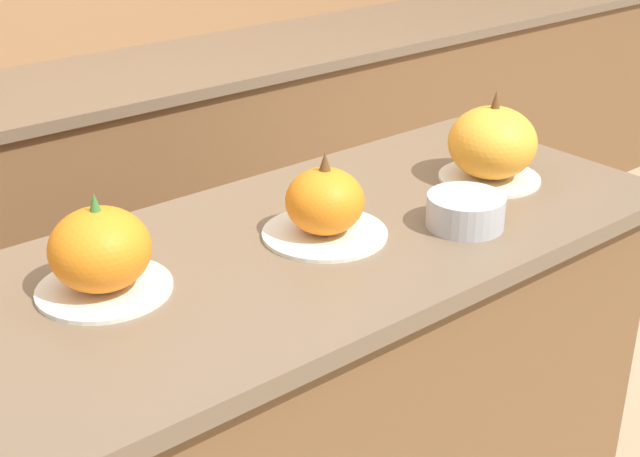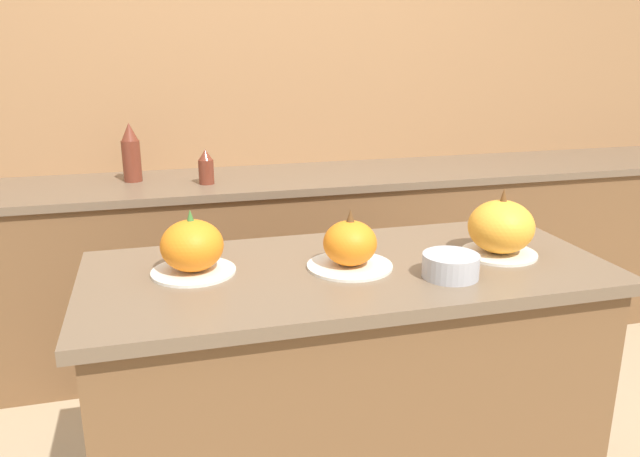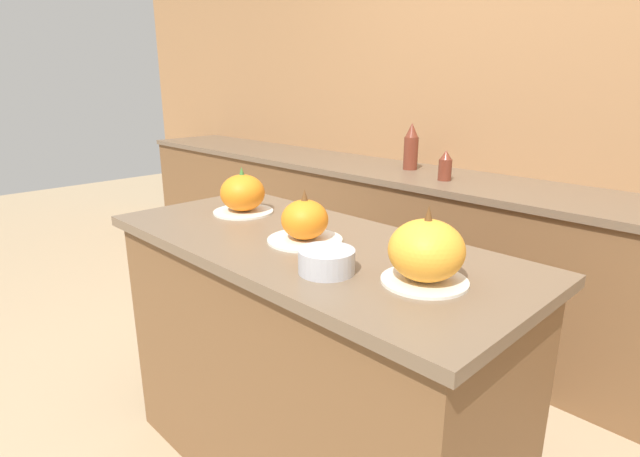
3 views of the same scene
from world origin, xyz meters
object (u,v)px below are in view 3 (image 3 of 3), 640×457
at_px(mixing_bowl, 327,261).
at_px(bottle_tall, 411,147).
at_px(bottle_short, 445,166).
at_px(pumpkin_cake_center, 304,222).
at_px(pumpkin_cake_right, 426,252).
at_px(pumpkin_cake_left, 243,195).

bearing_deg(mixing_bowl, bottle_tall, 118.53).
bearing_deg(bottle_short, pumpkin_cake_center, -77.60).
height_order(pumpkin_cake_center, pumpkin_cake_right, pumpkin_cake_right).
height_order(pumpkin_cake_center, bottle_tall, bottle_tall).
bearing_deg(pumpkin_cake_left, mixing_bowl, -17.65).
relative_size(pumpkin_cake_right, mixing_bowl, 1.46).
distance_m(pumpkin_cake_left, pumpkin_cake_center, 0.42).
xyz_separation_m(pumpkin_cake_center, mixing_bowl, (0.24, -0.14, -0.03)).
bearing_deg(mixing_bowl, pumpkin_cake_left, 162.35).
xyz_separation_m(pumpkin_cake_left, pumpkin_cake_center, (0.42, -0.07, -0.01)).
relative_size(pumpkin_cake_left, bottle_short, 1.45).
distance_m(bottle_tall, mixing_bowl, 1.74).
relative_size(pumpkin_cake_center, bottle_short, 1.51).
height_order(bottle_tall, mixing_bowl, bottle_tall).
bearing_deg(pumpkin_cake_center, bottle_tall, 113.15).
relative_size(bottle_short, mixing_bowl, 1.05).
height_order(pumpkin_cake_left, bottle_tall, bottle_tall).
distance_m(pumpkin_cake_center, mixing_bowl, 0.28).
height_order(bottle_tall, bottle_short, bottle_tall).
distance_m(pumpkin_cake_right, bottle_short, 1.46).
xyz_separation_m(pumpkin_cake_right, bottle_short, (-0.73, 1.26, -0.02)).
distance_m(bottle_tall, bottle_short, 0.36).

